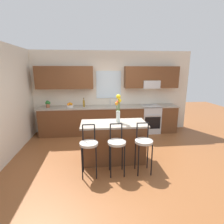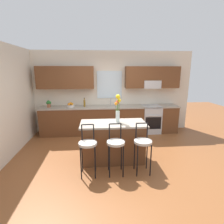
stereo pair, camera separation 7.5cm
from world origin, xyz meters
TOP-DOWN VIEW (x-y plane):
  - ground_plane at (0.00, 0.00)m, footprint 14.00×14.00m
  - wall_left at (-2.56, 0.30)m, footprint 0.12×4.60m
  - back_wall_assembly at (0.03, 1.98)m, footprint 5.60×0.50m
  - counter_run at (0.00, 1.70)m, footprint 4.56×0.64m
  - sink_faucet at (0.03, 1.84)m, footprint 0.02×0.13m
  - oven_range at (1.38, 1.68)m, footprint 0.60×0.64m
  - kitchen_island at (-0.07, -0.16)m, footprint 1.48×0.70m
  - bar_stool_near at (-0.62, -0.72)m, footprint 0.36×0.36m
  - bar_stool_middle at (-0.07, -0.72)m, footprint 0.36×0.36m
  - bar_stool_far at (0.48, -0.72)m, footprint 0.36×0.36m
  - flower_vase at (0.04, -0.11)m, footprint 0.15×0.18m
  - fruit_bowl_oranges at (-1.28, 1.70)m, footprint 0.24×0.24m
  - bottle_olive_oil at (-0.83, 1.70)m, footprint 0.06×0.06m
  - potted_plant_small at (-1.96, 1.70)m, footprint 0.17×0.11m

SIDE VIEW (x-z plane):
  - ground_plane at x=0.00m, z-range 0.00..0.00m
  - oven_range at x=1.38m, z-range 0.00..0.92m
  - kitchen_island at x=-0.07m, z-range 0.00..0.92m
  - counter_run at x=0.00m, z-range 0.01..0.93m
  - bar_stool_near at x=-0.62m, z-range 0.11..1.16m
  - bar_stool_middle at x=-0.07m, z-range 0.11..1.16m
  - bar_stool_far at x=0.48m, z-range 0.11..1.16m
  - fruit_bowl_oranges at x=-1.28m, z-range 0.90..1.05m
  - bottle_olive_oil at x=-0.83m, z-range 0.89..1.18m
  - potted_plant_small at x=-1.96m, z-range 0.93..1.16m
  - sink_faucet at x=0.03m, z-range 0.95..1.18m
  - flower_vase at x=0.04m, z-range 0.94..1.58m
  - wall_left at x=-2.56m, z-range 0.00..2.70m
  - back_wall_assembly at x=0.03m, z-range 0.16..2.86m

